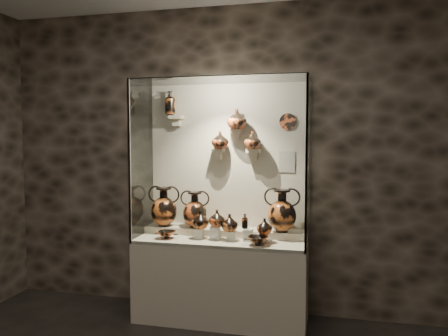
# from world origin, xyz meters

# --- Properties ---
(wall_back) EXTENTS (5.00, 0.02, 3.20)m
(wall_back) POSITION_xyz_m (0.00, 2.50, 1.60)
(wall_back) COLOR black
(wall_back) RESTS_ON ground
(plinth) EXTENTS (1.70, 0.60, 0.80)m
(plinth) POSITION_xyz_m (0.00, 2.18, 0.40)
(plinth) COLOR beige
(plinth) RESTS_ON floor
(front_tier) EXTENTS (1.68, 0.58, 0.03)m
(front_tier) POSITION_xyz_m (0.00, 2.18, 0.82)
(front_tier) COLOR beige
(front_tier) RESTS_ON plinth
(rear_tier) EXTENTS (1.70, 0.25, 0.10)m
(rear_tier) POSITION_xyz_m (0.00, 2.35, 0.85)
(rear_tier) COLOR beige
(rear_tier) RESTS_ON plinth
(back_panel) EXTENTS (1.70, 0.03, 1.60)m
(back_panel) POSITION_xyz_m (0.00, 2.50, 1.60)
(back_panel) COLOR beige
(back_panel) RESTS_ON plinth
(glass_front) EXTENTS (1.70, 0.01, 1.60)m
(glass_front) POSITION_xyz_m (0.00, 1.88, 1.60)
(glass_front) COLOR white
(glass_front) RESTS_ON plinth
(glass_left) EXTENTS (0.01, 0.60, 1.60)m
(glass_left) POSITION_xyz_m (-0.85, 2.18, 1.60)
(glass_left) COLOR white
(glass_left) RESTS_ON plinth
(glass_right) EXTENTS (0.01, 0.60, 1.60)m
(glass_right) POSITION_xyz_m (0.85, 2.18, 1.60)
(glass_right) COLOR white
(glass_right) RESTS_ON plinth
(glass_top) EXTENTS (1.70, 0.60, 0.01)m
(glass_top) POSITION_xyz_m (0.00, 2.18, 2.40)
(glass_top) COLOR white
(glass_top) RESTS_ON back_panel
(frame_post_left) EXTENTS (0.02, 0.02, 1.60)m
(frame_post_left) POSITION_xyz_m (-0.84, 1.89, 1.60)
(frame_post_left) COLOR gray
(frame_post_left) RESTS_ON plinth
(frame_post_right) EXTENTS (0.02, 0.02, 1.60)m
(frame_post_right) POSITION_xyz_m (0.84, 1.89, 1.60)
(frame_post_right) COLOR gray
(frame_post_right) RESTS_ON plinth
(pedestal_a) EXTENTS (0.09, 0.09, 0.10)m
(pedestal_a) POSITION_xyz_m (-0.22, 2.13, 0.88)
(pedestal_a) COLOR silver
(pedestal_a) RESTS_ON front_tier
(pedestal_b) EXTENTS (0.09, 0.09, 0.13)m
(pedestal_b) POSITION_xyz_m (-0.05, 2.13, 0.90)
(pedestal_b) COLOR silver
(pedestal_b) RESTS_ON front_tier
(pedestal_c) EXTENTS (0.09, 0.09, 0.09)m
(pedestal_c) POSITION_xyz_m (0.12, 2.13, 0.88)
(pedestal_c) COLOR silver
(pedestal_c) RESTS_ON front_tier
(pedestal_d) EXTENTS (0.09, 0.09, 0.12)m
(pedestal_d) POSITION_xyz_m (0.28, 2.13, 0.89)
(pedestal_d) COLOR silver
(pedestal_d) RESTS_ON front_tier
(pedestal_e) EXTENTS (0.09, 0.09, 0.08)m
(pedestal_e) POSITION_xyz_m (0.42, 2.13, 0.87)
(pedestal_e) COLOR silver
(pedestal_e) RESTS_ON front_tier
(bracket_ul) EXTENTS (0.14, 0.12, 0.04)m
(bracket_ul) POSITION_xyz_m (-0.55, 2.42, 2.05)
(bracket_ul) COLOR beige
(bracket_ul) RESTS_ON back_panel
(bracket_ca) EXTENTS (0.14, 0.12, 0.04)m
(bracket_ca) POSITION_xyz_m (-0.10, 2.42, 1.70)
(bracket_ca) COLOR beige
(bracket_ca) RESTS_ON back_panel
(bracket_cb) EXTENTS (0.10, 0.12, 0.04)m
(bracket_cb) POSITION_xyz_m (0.10, 2.42, 1.90)
(bracket_cb) COLOR beige
(bracket_cb) RESTS_ON back_panel
(bracket_cc) EXTENTS (0.14, 0.12, 0.04)m
(bracket_cc) POSITION_xyz_m (0.28, 2.42, 1.70)
(bracket_cc) COLOR beige
(bracket_cc) RESTS_ON back_panel
(amphora_left) EXTENTS (0.33, 0.33, 0.42)m
(amphora_left) POSITION_xyz_m (-0.65, 2.30, 1.11)
(amphora_left) COLOR #AD5421
(amphora_left) RESTS_ON rear_tier
(amphora_mid) EXTENTS (0.37, 0.37, 0.37)m
(amphora_mid) POSITION_xyz_m (-0.32, 2.32, 1.09)
(amphora_mid) COLOR #B4491F
(amphora_mid) RESTS_ON rear_tier
(amphora_right) EXTENTS (0.39, 0.39, 0.43)m
(amphora_right) POSITION_xyz_m (0.59, 2.30, 1.11)
(amphora_right) COLOR #AD5421
(amphora_right) RESTS_ON rear_tier
(jug_a) EXTENTS (0.22, 0.22, 0.18)m
(jug_a) POSITION_xyz_m (-0.20, 2.13, 1.02)
(jug_a) COLOR #AD5421
(jug_a) RESTS_ON pedestal_a
(jug_b) EXTENTS (0.20, 0.20, 0.17)m
(jug_b) POSITION_xyz_m (-0.03, 2.12, 1.04)
(jug_b) COLOR #B4491F
(jug_b) RESTS_ON pedestal_b
(jug_c) EXTENTS (0.21, 0.21, 0.17)m
(jug_c) POSITION_xyz_m (0.10, 2.11, 1.01)
(jug_c) COLOR #AD5421
(jug_c) RESTS_ON pedestal_c
(jug_e) EXTENTS (0.19, 0.19, 0.15)m
(jug_e) POSITION_xyz_m (0.44, 2.11, 0.99)
(jug_e) COLOR #AD5421
(jug_e) RESTS_ON pedestal_e
(lekythos_small) EXTENTS (0.09, 0.09, 0.16)m
(lekythos_small) POSITION_xyz_m (0.25, 2.15, 1.03)
(lekythos_small) COLOR #B4491F
(lekythos_small) RESTS_ON pedestal_d
(kylix_left) EXTENTS (0.23, 0.19, 0.09)m
(kylix_left) POSITION_xyz_m (-0.53, 2.06, 0.88)
(kylix_left) COLOR #B4491F
(kylix_left) RESTS_ON front_tier
(kylix_right) EXTENTS (0.30, 0.28, 0.10)m
(kylix_right) POSITION_xyz_m (0.40, 2.00, 0.88)
(kylix_right) COLOR #AD5421
(kylix_right) RESTS_ON front_tier
(lekythos_tall) EXTENTS (0.13, 0.13, 0.29)m
(lekythos_tall) POSITION_xyz_m (-0.61, 2.41, 2.21)
(lekythos_tall) COLOR #AD5421
(lekythos_tall) RESTS_ON bracket_ul
(ovoid_vase_a) EXTENTS (0.19, 0.19, 0.19)m
(ovoid_vase_a) POSITION_xyz_m (-0.06, 2.38, 1.81)
(ovoid_vase_a) COLOR #B4491F
(ovoid_vase_a) RESTS_ON bracket_ca
(ovoid_vase_b) EXTENTS (0.23, 0.23, 0.21)m
(ovoid_vase_b) POSITION_xyz_m (0.12, 2.37, 2.02)
(ovoid_vase_b) COLOR #B4491F
(ovoid_vase_b) RESTS_ON bracket_cb
(ovoid_vase_c) EXTENTS (0.20, 0.20, 0.18)m
(ovoid_vase_c) POSITION_xyz_m (0.28, 2.38, 1.81)
(ovoid_vase_c) COLOR #B4491F
(ovoid_vase_c) RESTS_ON bracket_cc
(wall_plate) EXTENTS (0.17, 0.02, 0.17)m
(wall_plate) POSITION_xyz_m (0.62, 2.47, 2.00)
(wall_plate) COLOR #B74A24
(wall_plate) RESTS_ON back_panel
(info_placard) EXTENTS (0.16, 0.01, 0.21)m
(info_placard) POSITION_xyz_m (0.62, 2.47, 1.59)
(info_placard) COLOR beige
(info_placard) RESTS_ON back_panel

